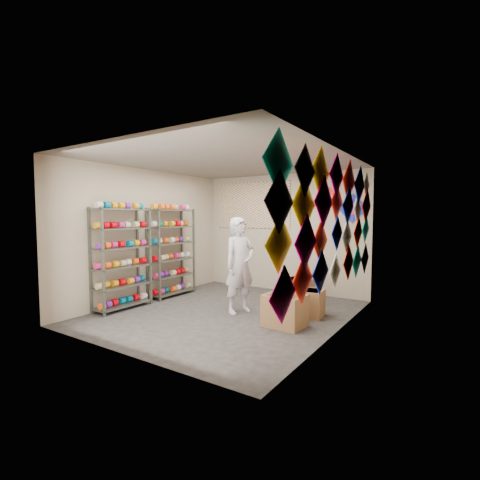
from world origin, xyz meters
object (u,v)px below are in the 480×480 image
Objects in this scene: shopkeeper at (240,265)px; carton_c at (296,291)px; shelf_rack_front at (122,258)px; carton_a at (285,310)px; carton_b at (306,303)px; shelf_rack_back at (171,252)px.

carton_c is at bearing -7.20° from shopkeeper.
shelf_rack_front reaches higher than carton_a.
carton_b is at bearing -40.58° from carton_c.
carton_c is (2.55, 2.18, -0.70)m from shelf_rack_front.
shelf_rack_front reaches higher than shopkeeper.
carton_a is 1.52m from carton_c.
shelf_rack_front is 1.00× the size of shelf_rack_back.
shopkeeper is at bearing -101.81° from carton_c.
carton_c reaches higher than carton_b.
shelf_rack_back is 2.00m from shopkeeper.
carton_a is 1.07× the size of carton_c.
shopkeeper is at bearing -8.60° from shelf_rack_back.
shelf_rack_back is at bearing -146.53° from carton_c.
shelf_rack_back is at bearing 172.52° from carton_a.
shopkeeper is 3.04× the size of carton_b.
carton_b is 0.90m from carton_c.
shelf_rack_back is 3.15× the size of carton_a.
shopkeeper reaches higher than carton_b.
carton_a is at bearing 13.63° from shelf_rack_front.
shelf_rack_back is (0.00, 1.30, 0.00)m from shelf_rack_front.
carton_a is (3.00, -0.57, -0.70)m from shelf_rack_back.
shopkeeper is 1.45m from carton_c.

